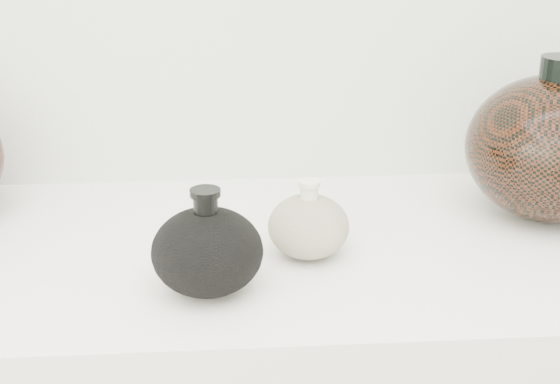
{
  "coord_description": "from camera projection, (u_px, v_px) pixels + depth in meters",
  "views": [
    {
      "loc": [
        -0.04,
        0.01,
        1.34
      ],
      "look_at": [
        0.03,
        0.92,
        0.99
      ],
      "focal_mm": 50.0,
      "sensor_mm": 36.0,
      "label": 1
    }
  ],
  "objects": [
    {
      "name": "cream_gourd_vase",
      "position": [
        309.0,
        226.0,
        0.99
      ],
      "size": [
        0.14,
        0.14,
        0.1
      ],
      "color": "#BCAB93",
      "rests_on": "display_counter"
    },
    {
      "name": "room",
      "position": [
        329.0,
        28.0,
        0.26
      ],
      "size": [
        3.04,
        2.42,
        2.64
      ],
      "color": "slate",
      "rests_on": "ground"
    },
    {
      "name": "black_gourd_vase",
      "position": [
        207.0,
        251.0,
        0.9
      ],
      "size": [
        0.16,
        0.16,
        0.13
      ],
      "color": "black",
      "rests_on": "display_counter"
    },
    {
      "name": "right_round_pot",
      "position": [
        553.0,
        147.0,
        1.09
      ],
      "size": [
        0.31,
        0.31,
        0.23
      ],
      "color": "black",
      "rests_on": "display_counter"
    }
  ]
}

